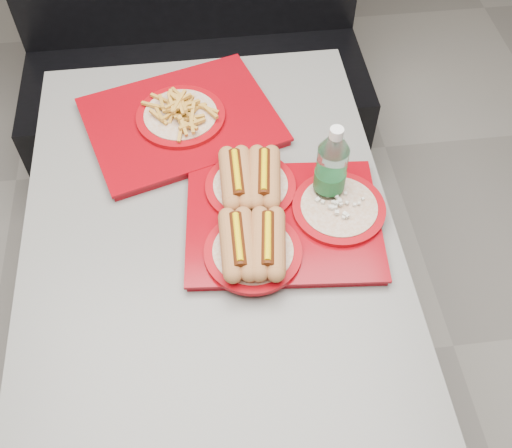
{
  "coord_description": "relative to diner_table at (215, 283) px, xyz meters",
  "views": [
    {
      "loc": [
        0.01,
        -0.81,
        1.92
      ],
      "look_at": [
        0.11,
        -0.0,
        0.83
      ],
      "focal_mm": 42.0,
      "sensor_mm": 36.0,
      "label": 1
    }
  ],
  "objects": [
    {
      "name": "ground",
      "position": [
        0.0,
        0.0,
        -0.58
      ],
      "size": [
        6.0,
        6.0,
        0.0
      ],
      "primitive_type": "plane",
      "color": "gray",
      "rests_on": "ground"
    },
    {
      "name": "diner_table",
      "position": [
        0.0,
        0.0,
        0.0
      ],
      "size": [
        0.92,
        1.42,
        0.75
      ],
      "color": "black",
      "rests_on": "ground"
    },
    {
      "name": "booth_bench",
      "position": [
        0.0,
        1.09,
        -0.18
      ],
      "size": [
        1.3,
        0.57,
        1.35
      ],
      "color": "black",
      "rests_on": "ground"
    },
    {
      "name": "tray_near",
      "position": [
        0.16,
        0.05,
        0.2
      ],
      "size": [
        0.5,
        0.42,
        0.1
      ],
      "rotation": [
        0.0,
        0.0,
        -0.09
      ],
      "color": "maroon",
      "rests_on": "diner_table"
    },
    {
      "name": "tray_far",
      "position": [
        -0.05,
        0.42,
        0.19
      ],
      "size": [
        0.59,
        0.52,
        0.1
      ],
      "rotation": [
        0.0,
        0.0,
        0.29
      ],
      "color": "maroon",
      "rests_on": "diner_table"
    },
    {
      "name": "water_bottle",
      "position": [
        0.3,
        0.11,
        0.27
      ],
      "size": [
        0.08,
        0.08,
        0.25
      ],
      "rotation": [
        0.0,
        0.0,
        -0.15
      ],
      "color": "silver",
      "rests_on": "diner_table"
    }
  ]
}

